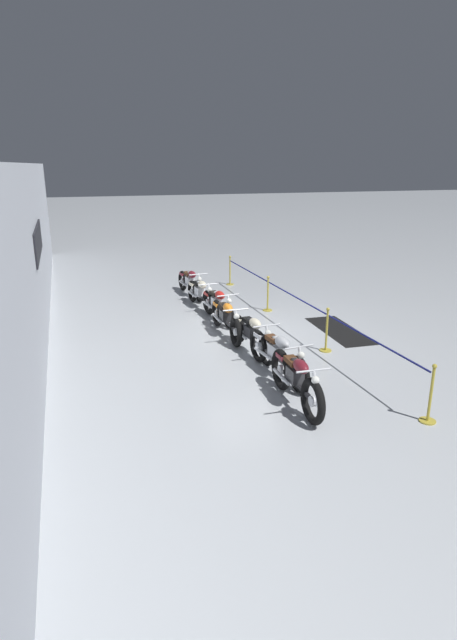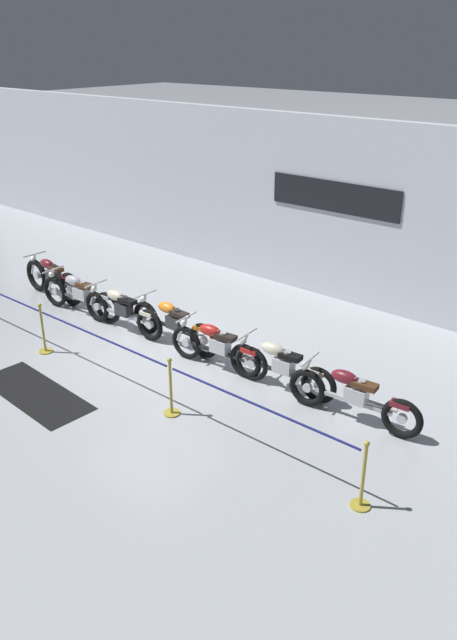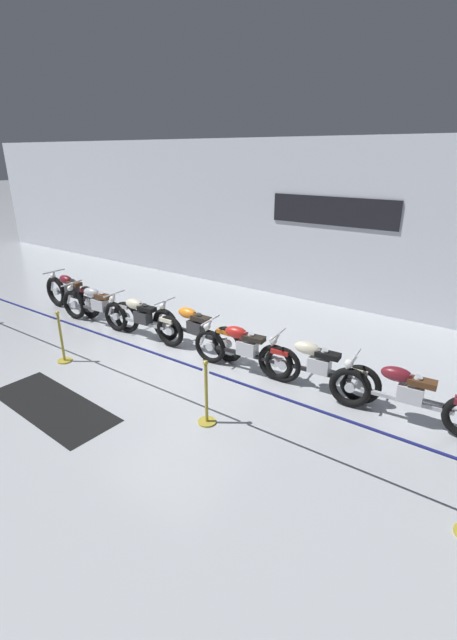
{
  "view_description": "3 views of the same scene",
  "coord_description": "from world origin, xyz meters",
  "px_view_note": "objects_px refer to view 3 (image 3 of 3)",
  "views": [
    {
      "loc": [
        -11.47,
        4.4,
        4.17
      ],
      "look_at": [
        -0.2,
        0.69,
        0.46
      ],
      "focal_mm": 28.0,
      "sensor_mm": 36.0,
      "label": 1
    },
    {
      "loc": [
        8.15,
        -7.39,
        5.75
      ],
      "look_at": [
        0.87,
        1.35,
        0.6
      ],
      "focal_mm": 35.0,
      "sensor_mm": 36.0,
      "label": 2
    },
    {
      "loc": [
        5.16,
        -5.46,
        3.83
      ],
      "look_at": [
        0.5,
        1.14,
        0.65
      ],
      "focal_mm": 24.0,
      "sensor_mm": 36.0,
      "label": 3
    }
  ],
  "objects_px": {
    "motorcycle_silver_1": "(99,306)",
    "stanchion_far_left": "(71,331)",
    "motorcycle_red_4": "(244,349)",
    "stanchion_mid_right": "(206,402)",
    "floor_banner": "(53,405)",
    "motorcycle_maroon_0": "(72,293)",
    "stanchion_mid_left": "(62,345)",
    "motorcycle_cream_5": "(316,366)",
    "motorcycle_cream_2": "(141,319)",
    "motorcycle_orange_3": "(194,329)",
    "motorcycle_maroon_6": "(406,395)"
  },
  "relations": [
    {
      "from": "motorcycle_orange_3",
      "to": "floor_banner",
      "type": "height_order",
      "value": "motorcycle_orange_3"
    },
    {
      "from": "motorcycle_maroon_0",
      "to": "motorcycle_cream_5",
      "type": "xyz_separation_m",
      "value": [
        6.73,
        -0.05,
        -0.03
      ]
    },
    {
      "from": "motorcycle_maroon_6",
      "to": "stanchion_mid_left",
      "type": "xyz_separation_m",
      "value": [
        -5.95,
        -1.75,
        -0.09
      ]
    },
    {
      "from": "motorcycle_maroon_0",
      "to": "stanchion_mid_left",
      "type": "xyz_separation_m",
      "value": [
        2.27,
        -1.87,
        -0.13
      ]
    },
    {
      "from": "motorcycle_orange_3",
      "to": "motorcycle_maroon_0",
      "type": "bearing_deg",
      "value": -179.75
    },
    {
      "from": "stanchion_far_left",
      "to": "floor_banner",
      "type": "xyz_separation_m",
      "value": [
        0.87,
        -1.08,
        -0.74
      ]
    },
    {
      "from": "stanchion_far_left",
      "to": "motorcycle_cream_5",
      "type": "bearing_deg",
      "value": 23.85
    },
    {
      "from": "motorcycle_silver_1",
      "to": "stanchion_mid_left",
      "type": "xyz_separation_m",
      "value": [
        0.96,
        -1.66,
        -0.11
      ]
    },
    {
      "from": "motorcycle_cream_5",
      "to": "stanchion_mid_right",
      "type": "height_order",
      "value": "stanchion_mid_right"
    },
    {
      "from": "motorcycle_red_4",
      "to": "motorcycle_cream_5",
      "type": "distance_m",
      "value": 1.37
    },
    {
      "from": "motorcycle_silver_1",
      "to": "stanchion_mid_right",
      "type": "distance_m",
      "value": 4.8
    },
    {
      "from": "stanchion_mid_right",
      "to": "motorcycle_orange_3",
      "type": "bearing_deg",
      "value": 133.43
    },
    {
      "from": "stanchion_far_left",
      "to": "stanchion_mid_right",
      "type": "distance_m",
      "value": 3.22
    },
    {
      "from": "motorcycle_cream_5",
      "to": "stanchion_far_left",
      "type": "height_order",
      "value": "stanchion_far_left"
    },
    {
      "from": "motorcycle_red_4",
      "to": "floor_banner",
      "type": "height_order",
      "value": "motorcycle_red_4"
    },
    {
      "from": "motorcycle_silver_1",
      "to": "stanchion_far_left",
      "type": "distance_m",
      "value": 2.13
    },
    {
      "from": "motorcycle_silver_1",
      "to": "motorcycle_orange_3",
      "type": "bearing_deg",
      "value": 4.77
    },
    {
      "from": "motorcycle_red_4",
      "to": "motorcycle_maroon_0",
      "type": "bearing_deg",
      "value": 178.13
    },
    {
      "from": "motorcycle_red_4",
      "to": "motorcycle_maroon_6",
      "type": "distance_m",
      "value": 2.84
    },
    {
      "from": "stanchion_far_left",
      "to": "stanchion_mid_right",
      "type": "relative_size",
      "value": 10.14
    },
    {
      "from": "motorcycle_red_4",
      "to": "motorcycle_silver_1",
      "type": "bearing_deg",
      "value": -179.53
    },
    {
      "from": "motorcycle_red_4",
      "to": "motorcycle_maroon_6",
      "type": "xyz_separation_m",
      "value": [
        2.84,
        0.06,
        -0.01
      ]
    },
    {
      "from": "motorcycle_cream_2",
      "to": "motorcycle_cream_5",
      "type": "relative_size",
      "value": 1.05
    },
    {
      "from": "motorcycle_orange_3",
      "to": "stanchion_far_left",
      "type": "distance_m",
      "value": 2.37
    },
    {
      "from": "motorcycle_maroon_0",
      "to": "stanchion_mid_right",
      "type": "bearing_deg",
      "value": -17.81
    },
    {
      "from": "motorcycle_silver_1",
      "to": "motorcycle_orange_3",
      "type": "distance_m",
      "value": 2.73
    },
    {
      "from": "motorcycle_cream_2",
      "to": "motorcycle_orange_3",
      "type": "relative_size",
      "value": 0.95
    },
    {
      "from": "stanchion_far_left",
      "to": "stanchion_mid_left",
      "type": "height_order",
      "value": "same"
    },
    {
      "from": "stanchion_mid_right",
      "to": "motorcycle_maroon_0",
      "type": "bearing_deg",
      "value": 162.19
    },
    {
      "from": "motorcycle_red_4",
      "to": "motorcycle_cream_5",
      "type": "height_order",
      "value": "same"
    },
    {
      "from": "motorcycle_silver_1",
      "to": "stanchion_mid_right",
      "type": "bearing_deg",
      "value": -20.21
    },
    {
      "from": "motorcycle_red_4",
      "to": "floor_banner",
      "type": "bearing_deg",
      "value": -124.28
    },
    {
      "from": "motorcycle_red_4",
      "to": "motorcycle_cream_5",
      "type": "bearing_deg",
      "value": 5.4
    },
    {
      "from": "stanchion_mid_right",
      "to": "motorcycle_red_4",
      "type": "bearing_deg",
      "value": 104.44
    },
    {
      "from": "stanchion_mid_right",
      "to": "motorcycle_cream_2",
      "type": "bearing_deg",
      "value": 151.57
    },
    {
      "from": "motorcycle_silver_1",
      "to": "floor_banner",
      "type": "relative_size",
      "value": 0.97
    },
    {
      "from": "stanchion_far_left",
      "to": "stanchion_mid_left",
      "type": "relative_size",
      "value": 10.14
    },
    {
      "from": "motorcycle_maroon_0",
      "to": "motorcycle_orange_3",
      "type": "height_order",
      "value": "motorcycle_maroon_0"
    },
    {
      "from": "motorcycle_cream_2",
      "to": "motorcycle_cream_5",
      "type": "xyz_separation_m",
      "value": [
        4.05,
        0.13,
        -0.0
      ]
    },
    {
      "from": "motorcycle_maroon_6",
      "to": "stanchion_mid_right",
      "type": "height_order",
      "value": "stanchion_mid_right"
    },
    {
      "from": "motorcycle_red_4",
      "to": "stanchion_mid_right",
      "type": "bearing_deg",
      "value": -75.56
    },
    {
      "from": "motorcycle_cream_5",
      "to": "floor_banner",
      "type": "relative_size",
      "value": 0.88
    },
    {
      "from": "stanchion_mid_left",
      "to": "stanchion_mid_right",
      "type": "relative_size",
      "value": 1.0
    },
    {
      "from": "motorcycle_maroon_0",
      "to": "motorcycle_cream_2",
      "type": "bearing_deg",
      "value": -3.75
    },
    {
      "from": "stanchion_far_left",
      "to": "floor_banner",
      "type": "relative_size",
      "value": 4.31
    },
    {
      "from": "motorcycle_maroon_6",
      "to": "motorcycle_cream_5",
      "type": "bearing_deg",
      "value": 177.44
    },
    {
      "from": "motorcycle_orange_3",
      "to": "motorcycle_silver_1",
      "type": "bearing_deg",
      "value": -175.23
    },
    {
      "from": "motorcycle_orange_3",
      "to": "stanchion_mid_left",
      "type": "distance_m",
      "value": 2.58
    },
    {
      "from": "motorcycle_cream_5",
      "to": "stanchion_mid_left",
      "type": "distance_m",
      "value": 4.82
    },
    {
      "from": "motorcycle_maroon_0",
      "to": "motorcycle_silver_1",
      "type": "relative_size",
      "value": 0.92
    }
  ]
}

